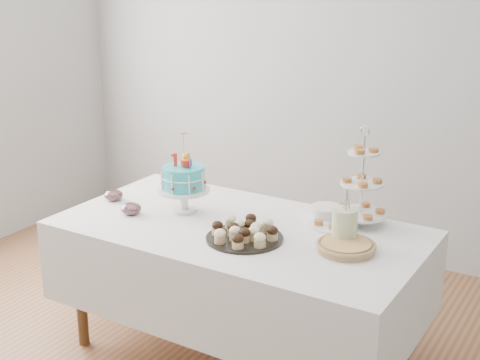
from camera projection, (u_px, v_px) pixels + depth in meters
The scene contains 11 objects.
walls at pixel (205, 130), 3.09m from camera, with size 5.04×4.04×2.70m.
table at pixel (239, 266), 3.58m from camera, with size 1.92×1.02×0.77m.
birthday_cake at pixel (184, 191), 3.69m from camera, with size 0.29×0.29×0.45m.
cupcake_tray at pixel (245, 231), 3.33m from camera, with size 0.39×0.39×0.09m.
pie at pixel (346, 246), 3.19m from camera, with size 0.29×0.29×0.05m.
tiered_stand at pixel (362, 184), 3.47m from camera, with size 0.27×0.27×0.53m.
plate_stack at pixel (326, 212), 3.62m from camera, with size 0.17×0.17×0.07m.
pastry_plate at pixel (331, 223), 3.52m from camera, with size 0.25×0.25×0.04m.
jam_bowl_a at pixel (131, 209), 3.67m from camera, with size 0.11×0.11×0.07m.
jam_bowl_b at pixel (114, 195), 3.89m from camera, with size 0.11×0.11×0.07m.
utensil_pitcher at pixel (345, 225), 3.26m from camera, with size 0.13×0.12×0.28m.
Camera 1 is at (1.71, -2.49, 2.07)m, focal length 50.00 mm.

